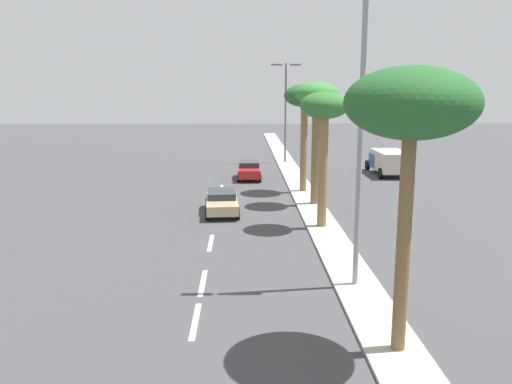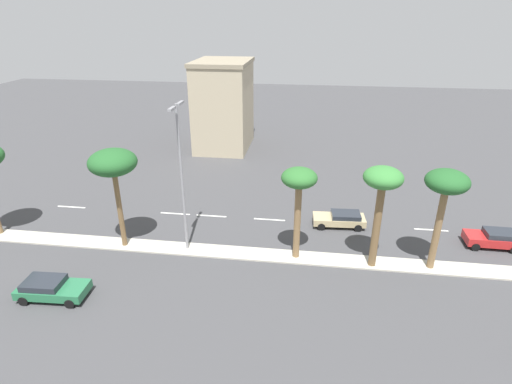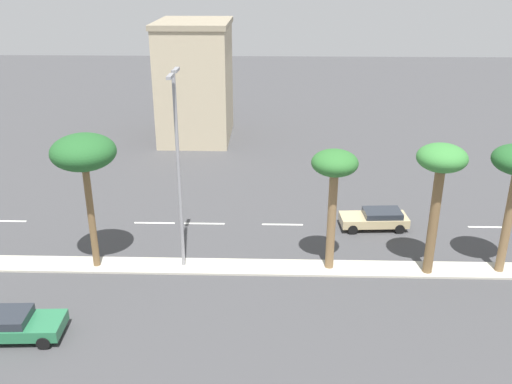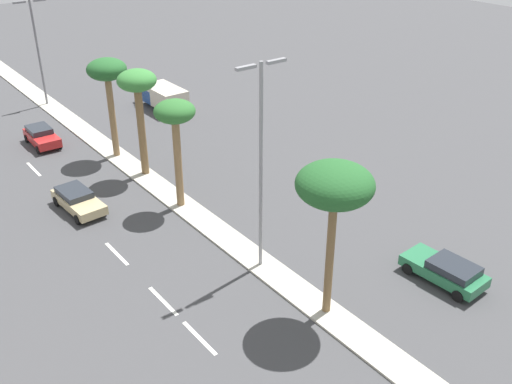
{
  "view_description": "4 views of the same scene",
  "coord_description": "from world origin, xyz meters",
  "px_view_note": "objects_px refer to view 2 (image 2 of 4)",
  "views": [
    {
      "loc": [
        -4.39,
        7.62,
        7.56
      ],
      "look_at": [
        -3.69,
        33.52,
        2.36
      ],
      "focal_mm": 37.21,
      "sensor_mm": 36.0,
      "label": 1
    },
    {
      "loc": [
        26.61,
        35.88,
        17.3
      ],
      "look_at": [
        -3.4,
        31.78,
        3.8
      ],
      "focal_mm": 28.65,
      "sensor_mm": 36.0,
      "label": 2
    },
    {
      "loc": [
        28.69,
        31.84,
        16.66
      ],
      "look_at": [
        -3.45,
        30.92,
        3.42
      ],
      "focal_mm": 39.27,
      "sensor_mm": 36.0,
      "label": 3
    },
    {
      "loc": [
        -16.59,
        5.48,
        18.95
      ],
      "look_at": [
        2.71,
        30.82,
        2.01
      ],
      "focal_mm": 41.22,
      "sensor_mm": 36.0,
      "label": 4
    }
  ],
  "objects_px": {
    "sedan_tan_near": "(340,219)",
    "palm_tree_left": "(382,185)",
    "sedan_red_front": "(494,238)",
    "palm_tree_front": "(446,186)",
    "commercial_building": "(224,105)",
    "palm_tree_rear": "(299,184)",
    "palm_tree_right": "(113,164)",
    "street_lamp_front": "(181,170)",
    "sedan_green_left": "(51,288)"
  },
  "relations": [
    {
      "from": "sedan_tan_near",
      "to": "palm_tree_left",
      "type": "bearing_deg",
      "value": 18.73
    },
    {
      "from": "sedan_tan_near",
      "to": "sedan_red_front",
      "type": "distance_m",
      "value": 12.02
    },
    {
      "from": "palm_tree_front",
      "to": "sedan_tan_near",
      "type": "bearing_deg",
      "value": -132.24
    },
    {
      "from": "commercial_building",
      "to": "palm_tree_left",
      "type": "distance_m",
      "value": 31.62
    },
    {
      "from": "commercial_building",
      "to": "palm_tree_rear",
      "type": "distance_m",
      "value": 28.7
    },
    {
      "from": "palm_tree_left",
      "to": "palm_tree_front",
      "type": "bearing_deg",
      "value": 93.7
    },
    {
      "from": "palm_tree_front",
      "to": "palm_tree_right",
      "type": "bearing_deg",
      "value": -89.84
    },
    {
      "from": "street_lamp_front",
      "to": "palm_tree_left",
      "type": "bearing_deg",
      "value": 88.5
    },
    {
      "from": "palm_tree_right",
      "to": "sedan_green_left",
      "type": "bearing_deg",
      "value": -16.39
    },
    {
      "from": "palm_tree_right",
      "to": "palm_tree_front",
      "type": "distance_m",
      "value": 23.49
    },
    {
      "from": "sedan_green_left",
      "to": "commercial_building",
      "type": "bearing_deg",
      "value": 172.15
    },
    {
      "from": "palm_tree_left",
      "to": "sedan_red_front",
      "type": "height_order",
      "value": "palm_tree_left"
    },
    {
      "from": "palm_tree_left",
      "to": "sedan_tan_near",
      "type": "bearing_deg",
      "value": -161.27
    },
    {
      "from": "sedan_tan_near",
      "to": "sedan_green_left",
      "type": "bearing_deg",
      "value": -57.11
    },
    {
      "from": "palm_tree_rear",
      "to": "sedan_tan_near",
      "type": "bearing_deg",
      "value": 146.84
    },
    {
      "from": "sedan_red_front",
      "to": "street_lamp_front",
      "type": "bearing_deg",
      "value": -81.24
    },
    {
      "from": "palm_tree_rear",
      "to": "palm_tree_left",
      "type": "height_order",
      "value": "palm_tree_left"
    },
    {
      "from": "palm_tree_right",
      "to": "palm_tree_rear",
      "type": "xyz_separation_m",
      "value": [
        -0.18,
        13.67,
        -0.87
      ]
    },
    {
      "from": "sedan_tan_near",
      "to": "palm_tree_rear",
      "type": "bearing_deg",
      "value": -33.16
    },
    {
      "from": "street_lamp_front",
      "to": "sedan_tan_near",
      "type": "bearing_deg",
      "value": 114.49
    },
    {
      "from": "sedan_tan_near",
      "to": "sedan_green_left",
      "type": "height_order",
      "value": "sedan_green_left"
    },
    {
      "from": "commercial_building",
      "to": "palm_tree_rear",
      "type": "relative_size",
      "value": 1.61
    },
    {
      "from": "street_lamp_front",
      "to": "sedan_red_front",
      "type": "bearing_deg",
      "value": 98.76
    },
    {
      "from": "palm_tree_rear",
      "to": "palm_tree_front",
      "type": "height_order",
      "value": "palm_tree_front"
    },
    {
      "from": "sedan_green_left",
      "to": "sedan_red_front",
      "type": "xyz_separation_m",
      "value": [
        -10.63,
        31.14,
        0.04
      ]
    },
    {
      "from": "palm_tree_front",
      "to": "street_lamp_front",
      "type": "relative_size",
      "value": 0.66
    },
    {
      "from": "palm_tree_left",
      "to": "sedan_green_left",
      "type": "bearing_deg",
      "value": -72.88
    },
    {
      "from": "palm_tree_left",
      "to": "palm_tree_front",
      "type": "relative_size",
      "value": 1.01
    },
    {
      "from": "commercial_building",
      "to": "sedan_tan_near",
      "type": "xyz_separation_m",
      "value": [
        20.96,
        14.66,
        -5.07
      ]
    },
    {
      "from": "sedan_red_front",
      "to": "palm_tree_front",
      "type": "bearing_deg",
      "value": -56.17
    },
    {
      "from": "palm_tree_right",
      "to": "sedan_tan_near",
      "type": "xyz_separation_m",
      "value": [
        -5.7,
        17.28,
        -6.26
      ]
    },
    {
      "from": "palm_tree_front",
      "to": "sedan_tan_near",
      "type": "height_order",
      "value": "palm_tree_front"
    },
    {
      "from": "sedan_red_front",
      "to": "sedan_tan_near",
      "type": "bearing_deg",
      "value": -98.77
    },
    {
      "from": "palm_tree_front",
      "to": "street_lamp_front",
      "type": "bearing_deg",
      "value": -90.31
    },
    {
      "from": "palm_tree_front",
      "to": "palm_tree_left",
      "type": "bearing_deg",
      "value": -86.3
    },
    {
      "from": "palm_tree_rear",
      "to": "palm_tree_front",
      "type": "distance_m",
      "value": 9.83
    },
    {
      "from": "palm_tree_right",
      "to": "sedan_tan_near",
      "type": "bearing_deg",
      "value": 108.26
    },
    {
      "from": "commercial_building",
      "to": "palm_tree_left",
      "type": "relative_size",
      "value": 1.5
    },
    {
      "from": "sedan_tan_near",
      "to": "commercial_building",
      "type": "bearing_deg",
      "value": -145.03
    },
    {
      "from": "palm_tree_front",
      "to": "sedan_red_front",
      "type": "relative_size",
      "value": 1.86
    },
    {
      "from": "commercial_building",
      "to": "sedan_tan_near",
      "type": "distance_m",
      "value": 26.07
    },
    {
      "from": "commercial_building",
      "to": "sedan_tan_near",
      "type": "height_order",
      "value": "commercial_building"
    },
    {
      "from": "palm_tree_rear",
      "to": "street_lamp_front",
      "type": "relative_size",
      "value": 0.63
    },
    {
      "from": "street_lamp_front",
      "to": "sedan_red_front",
      "type": "xyz_separation_m",
      "value": [
        -3.7,
        24.04,
        -5.93
      ]
    },
    {
      "from": "street_lamp_front",
      "to": "sedan_tan_near",
      "type": "xyz_separation_m",
      "value": [
        -5.54,
        12.16,
        -5.98
      ]
    },
    {
      "from": "palm_tree_left",
      "to": "commercial_building",
      "type": "bearing_deg",
      "value": -148.2
    },
    {
      "from": "sedan_green_left",
      "to": "palm_tree_right",
      "type": "bearing_deg",
      "value": 163.61
    },
    {
      "from": "sedan_red_front",
      "to": "palm_tree_left",
      "type": "bearing_deg",
      "value": -67.58
    },
    {
      "from": "street_lamp_front",
      "to": "sedan_green_left",
      "type": "distance_m",
      "value": 11.58
    },
    {
      "from": "commercial_building",
      "to": "street_lamp_front",
      "type": "xyz_separation_m",
      "value": [
        26.49,
        2.5,
        0.91
      ]
    }
  ]
}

